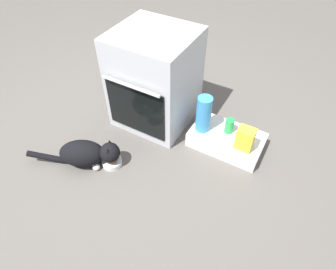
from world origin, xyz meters
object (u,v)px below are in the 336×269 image
Objects in this scene: pantry_cabinet at (226,140)px; cat at (87,153)px; snack_bag at (245,139)px; soda_can at (229,126)px; oven at (155,80)px; food_bowl at (112,162)px; water_bottle at (204,114)px.

cat is at bearing -140.43° from pantry_cabinet.
pantry_cabinet is 3.05× the size of snack_bag.
soda_can is (0.80, 0.70, 0.07)m from cat.
food_bowl is (-0.01, -0.61, -0.36)m from oven.
food_bowl is at bearing -130.59° from water_bottle.
cat reaches higher than pantry_cabinet.
pantry_cabinet is 4.57× the size of soda_can.
soda_can reaches higher than pantry_cabinet.
oven reaches higher than snack_bag.
oven is 0.67m from soda_can.
pantry_cabinet is at bearing 153.54° from snack_bag.
oven reaches higher than food_bowl.
snack_bag is (0.95, 0.60, 0.10)m from cat.
snack_bag is (0.81, 0.52, 0.19)m from food_bowl.
oven is 5.20× the size of food_bowl.
food_bowl is 1.23× the size of soda_can.
food_bowl is 0.92m from soda_can.
oven reaches higher than cat.
oven is at bearing 171.80° from water_bottle.
snack_bag reaches higher than soda_can.
snack_bag is (0.15, -0.07, 0.15)m from pantry_cabinet.
snack_bag reaches higher than pantry_cabinet.
cat is 1.13m from snack_bag.
pantry_cabinet is 3.72× the size of food_bowl.
snack_bag is (0.15, -0.10, 0.03)m from soda_can.
water_bottle is (0.62, 0.62, 0.16)m from cat.
soda_can is 0.67× the size of snack_bag.
soda_can is (0.64, 0.01, -0.20)m from oven.
cat is at bearing -151.98° from food_bowl.
soda_can is 0.18m from snack_bag.
oven is at bearing 49.06° from cat.
pantry_cabinet is at bearing -1.97° from oven.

